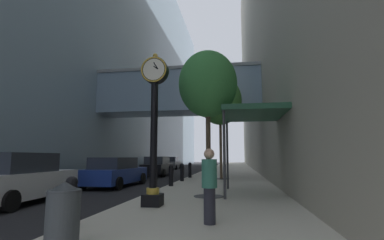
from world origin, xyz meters
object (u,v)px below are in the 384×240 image
bollard_nearest (71,202)px  car_blue_near (115,172)px  car_black_mid (158,166)px  trash_bin (63,214)px  bollard_fourth (171,175)px  street_tree_near (208,85)px  street_clock (154,119)px  bollard_fifth (182,172)px  pedestrian_walking (209,184)px  street_tree_mid_near (220,101)px  car_white_far (18,179)px  bollard_third (154,179)px  bollard_sixth (190,170)px  car_grey_trailing (171,163)px

bollard_nearest → car_blue_near: size_ratio=0.23×
car_black_mid → trash_bin: bearing=-78.4°
bollard_fourth → street_tree_near: (2.24, -3.44, 3.66)m
street_clock → bollard_fifth: 8.82m
bollard_nearest → bollard_fifth: size_ratio=1.00×
pedestrian_walking → trash_bin: bearing=-136.9°
bollard_fourth → street_tree_mid_near: street_tree_mid_near is taller
bollard_fifth → car_white_far: bearing=-117.4°
bollard_third → bollard_sixth: 8.62m
car_black_mid → car_grey_trailing: bearing=98.3°
bollard_nearest → bollard_third: same height
bollard_sixth → street_tree_mid_near: size_ratio=0.15×
trash_bin → pedestrian_walking: size_ratio=0.64×
trash_bin → car_black_mid: size_ratio=0.22×
street_clock → street_tree_near: street_tree_near is taller
street_clock → bollard_third: street_clock is taller
street_tree_near → street_clock: bearing=-122.9°
street_tree_near → street_tree_mid_near: (0.00, 8.34, 1.05)m
bollard_fourth → car_white_far: (-4.18, -5.19, 0.14)m
car_grey_trailing → trash_bin: bearing=-79.7°
street_clock → bollard_fourth: 6.08m
street_tree_mid_near → car_blue_near: 8.41m
bollard_third → bollard_fourth: (0.00, 2.87, 0.00)m
bollard_nearest → street_tree_near: street_tree_near is taller
car_black_mid → bollard_sixth: bearing=-45.0°
street_clock → bollard_third: 3.55m
street_tree_near → car_blue_near: size_ratio=1.18×
bollard_sixth → car_grey_trailing: 16.86m
trash_bin → street_clock: bearing=86.1°
street_tree_mid_near → car_grey_trailing: street_tree_mid_near is taller
bollard_third → bollard_fourth: 2.87m
bollard_third → street_tree_mid_near: 9.37m
pedestrian_walking → car_black_mid: 17.73m
car_blue_near → car_black_mid: car_black_mid is taller
street_tree_mid_near → car_white_far: (-6.42, -10.10, -4.58)m
street_clock → car_grey_trailing: bearing=102.3°
car_grey_trailing → bollard_nearest: bearing=-80.3°
bollard_fourth → car_white_far: bearing=-128.8°
bollard_nearest → pedestrian_walking: 2.88m
bollard_fourth → bollard_fifth: bearing=90.0°
street_tree_near → trash_bin: street_tree_near is taller
bollard_fifth → bollard_sixth: size_ratio=1.00×
bollard_nearest → bollard_fifth: bearing=90.0°
pedestrian_walking → car_white_far: 7.28m
bollard_nearest → street_clock: bearing=74.9°
street_clock → car_black_mid: 15.41m
street_clock → bollard_third: size_ratio=4.45×
trash_bin → car_white_far: size_ratio=0.24×
bollard_sixth → trash_bin: 15.41m
bollard_fourth → car_white_far: car_white_far is taller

